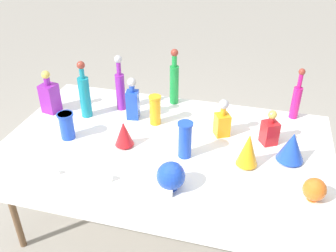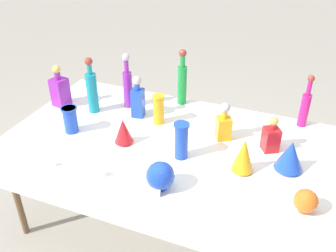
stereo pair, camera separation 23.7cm
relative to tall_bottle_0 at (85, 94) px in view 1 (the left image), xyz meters
The scene contains 22 objects.
ground_plane 1.14m from the tall_bottle_0, 12.58° to the right, with size 40.00×40.00×0.00m, color #A0998C.
display_table 0.70m from the tall_bottle_0, 15.05° to the right, with size 2.06×1.15×0.76m.
tall_bottle_0 is the anchor object (origin of this frame).
tall_bottle_1 0.26m from the tall_bottle_0, 38.49° to the left, with size 0.07×0.07×0.42m.
tall_bottle_2 1.47m from the tall_bottle_0, 14.18° to the left, with size 0.06×0.06×0.37m.
tall_bottle_3 0.66m from the tall_bottle_0, 32.66° to the left, with size 0.07×0.07×0.43m.
square_decanter_0 0.34m from the tall_bottle_0, ahead, with size 0.09×0.09×0.31m.
square_decanter_1 0.97m from the tall_bottle_0, ahead, with size 0.12×0.12×0.26m.
square_decanter_2 1.27m from the tall_bottle_0, ahead, with size 0.12×0.12×0.24m.
square_decanter_3 0.28m from the tall_bottle_0, behind, with size 0.13×0.13×0.32m.
slender_vase_0 0.30m from the tall_bottle_0, 88.73° to the right, with size 0.11×0.11×0.18m.
slender_vase_1 0.51m from the tall_bottle_0, ahead, with size 0.09×0.09×0.21m.
slender_vase_2 0.84m from the tall_bottle_0, 20.36° to the right, with size 0.09×0.09×0.23m.
fluted_vase_0 1.19m from the tall_bottle_0, 13.94° to the right, with size 0.13×0.13×0.21m.
fluted_vase_1 1.41m from the tall_bottle_0, ahead, with size 0.16×0.16×0.19m.
fluted_vase_2 0.49m from the tall_bottle_0, 35.83° to the right, with size 0.12×0.12×0.17m.
round_bowl_0 1.59m from the tall_bottle_0, 17.95° to the right, with size 0.12×0.12×0.13m.
round_bowl_1 0.98m from the tall_bottle_0, 37.56° to the right, with size 0.15×0.15×0.16m.
price_tag_left 0.68m from the tall_bottle_0, 79.88° to the right, with size 0.05×0.01×0.04m, color white.
price_tag_center 0.77m from the tall_bottle_0, 55.56° to the right, with size 0.05×0.01×0.05m, color white.
price_tag_right 1.03m from the tall_bottle_0, 40.40° to the right, with size 0.05×0.01×0.04m, color white.
cardboard_box_behind_left 1.11m from the tall_bottle_0, 76.39° to the left, with size 0.53×0.40×0.45m.
Camera 1 is at (0.53, -1.94, 2.12)m, focal length 40.00 mm.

